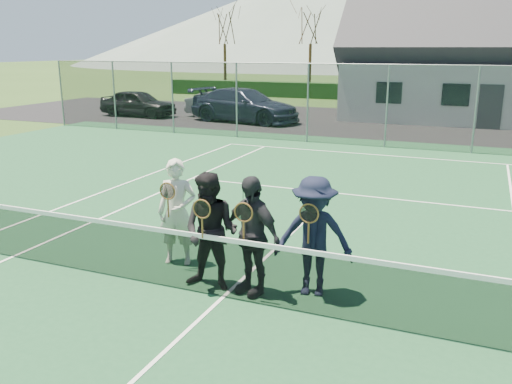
% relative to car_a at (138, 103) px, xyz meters
% --- Properties ---
extents(ground, '(220.00, 220.00, 0.00)m').
position_rel_car_a_xyz_m(ground, '(13.83, 2.13, -0.71)').
color(ground, '#2C4B1A').
rests_on(ground, ground).
extents(court_surface, '(30.00, 30.00, 0.02)m').
position_rel_car_a_xyz_m(court_surface, '(13.83, -17.87, -0.70)').
color(court_surface, '#1C4C2B').
rests_on(court_surface, ground).
extents(tarmac_carpark, '(40.00, 12.00, 0.01)m').
position_rel_car_a_xyz_m(tarmac_carpark, '(9.83, 2.13, -0.70)').
color(tarmac_carpark, black).
rests_on(tarmac_carpark, ground).
extents(hedge_row, '(40.00, 1.20, 1.10)m').
position_rel_car_a_xyz_m(hedge_row, '(13.83, 14.13, -0.16)').
color(hedge_row, black).
rests_on(hedge_row, ground).
extents(hill_west, '(110.00, 110.00, 18.00)m').
position_rel_car_a_xyz_m(hill_west, '(-11.17, 77.13, 8.29)').
color(hill_west, slate).
rests_on(hill_west, ground).
extents(car_a, '(4.20, 1.76, 1.42)m').
position_rel_car_a_xyz_m(car_a, '(0.00, 0.00, 0.00)').
color(car_a, black).
rests_on(car_a, ground).
extents(car_b, '(4.19, 1.65, 1.36)m').
position_rel_car_a_xyz_m(car_b, '(4.48, 1.34, -0.03)').
color(car_b, gray).
rests_on(car_b, ground).
extents(car_c, '(5.95, 3.19, 1.64)m').
position_rel_car_a_xyz_m(car_c, '(6.17, 0.19, 0.11)').
color(car_c, '#191F32').
rests_on(car_c, ground).
extents(court_markings, '(11.03, 23.83, 0.01)m').
position_rel_car_a_xyz_m(court_markings, '(13.83, -17.87, -0.68)').
color(court_markings, white).
rests_on(court_markings, court_surface).
extents(tennis_net, '(11.68, 0.08, 1.10)m').
position_rel_car_a_xyz_m(tennis_net, '(13.83, -17.87, -0.17)').
color(tennis_net, slate).
rests_on(tennis_net, ground).
extents(perimeter_fence, '(30.07, 0.07, 3.02)m').
position_rel_car_a_xyz_m(perimeter_fence, '(13.83, -4.37, 0.82)').
color(perimeter_fence, slate).
rests_on(perimeter_fence, ground).
extents(clubhouse, '(15.60, 8.20, 7.70)m').
position_rel_car_a_xyz_m(clubhouse, '(17.83, 6.12, 3.28)').
color(clubhouse, silver).
rests_on(clubhouse, ground).
extents(tree_a, '(3.20, 3.20, 7.77)m').
position_rel_car_a_xyz_m(tree_a, '(-2.17, 15.13, 5.08)').
color(tree_a, '#332412').
rests_on(tree_a, ground).
extents(tree_b, '(3.20, 3.20, 7.77)m').
position_rel_car_a_xyz_m(tree_b, '(4.83, 15.13, 5.08)').
color(tree_b, '#3C2515').
rests_on(tree_b, ground).
extents(tree_c, '(3.20, 3.20, 7.77)m').
position_rel_car_a_xyz_m(tree_c, '(15.83, 15.13, 5.08)').
color(tree_c, '#331D12').
rests_on(tree_c, ground).
extents(player_a, '(0.75, 0.60, 1.80)m').
position_rel_car_a_xyz_m(player_a, '(12.53, -16.95, 0.21)').
color(player_a, beige).
rests_on(player_a, court_surface).
extents(player_b, '(0.90, 0.71, 1.80)m').
position_rel_car_a_xyz_m(player_b, '(13.52, -17.62, 0.21)').
color(player_b, black).
rests_on(player_b, court_surface).
extents(player_c, '(1.14, 0.78, 1.80)m').
position_rel_car_a_xyz_m(player_c, '(14.13, -17.53, 0.21)').
color(player_c, '#232328').
rests_on(player_c, court_surface).
extents(player_d, '(1.25, 0.84, 1.80)m').
position_rel_car_a_xyz_m(player_d, '(15.00, -17.23, 0.21)').
color(player_d, black).
rests_on(player_d, court_surface).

